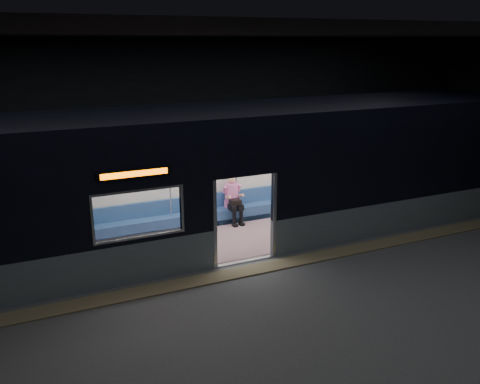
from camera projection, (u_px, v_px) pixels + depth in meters
station_floor at (266, 281)px, 10.83m from camera, size 24.00×14.00×0.01m
station_envelope at (268, 108)px, 9.77m from camera, size 24.00×14.00×5.00m
tactile_strip at (254, 270)px, 11.30m from camera, size 22.80×0.50×0.03m
metro_car at (219, 170)px, 12.51m from camera, size 18.00×3.04×3.35m
passenger at (232, 196)px, 14.01m from camera, size 0.39×0.67×1.35m
handbag at (235, 202)px, 13.84m from camera, size 0.30×0.26×0.14m
transit_map at (291, 163)px, 14.89m from camera, size 0.97×0.03×0.63m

